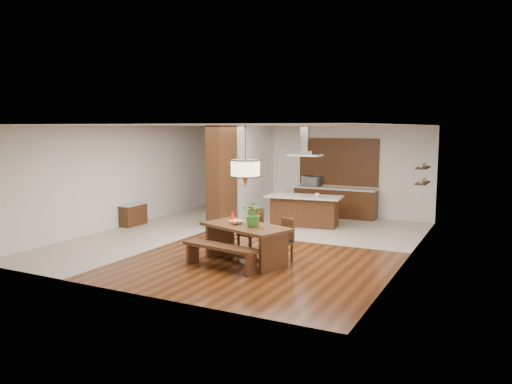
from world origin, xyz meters
The scene contains 25 objects.
room_shell centered at (0.00, 0.00, 2.06)m, with size 9.00×9.04×2.92m.
tile_hallway centered at (-2.75, 0.00, 0.01)m, with size 2.50×9.00×0.01m, color beige.
tile_kitchen centered at (1.25, 2.50, 0.01)m, with size 5.50×4.00×0.01m, color beige.
soffit_band centered at (0.00, 0.00, 2.88)m, with size 8.00×9.00×0.02m, color #3E210F.
partition_pier centered at (-1.40, 1.20, 1.45)m, with size 0.45×1.00×2.90m, color black.
partition_stub centered at (-1.40, 3.30, 1.45)m, with size 0.18×2.40×2.90m, color silver.
hallway_console centered at (-3.81, 0.20, 0.32)m, with size 0.37×0.88×0.63m, color black.
hallway_doorway centered at (-2.70, 4.40, 1.05)m, with size 1.10×0.20×2.10m, color black.
rear_counter centered at (1.00, 4.20, 0.48)m, with size 2.60×0.62×0.95m.
kitchen_window centered at (1.00, 4.46, 1.75)m, with size 2.60×0.08×1.50m, color #97632D.
shelf_lower centered at (3.87, 2.60, 1.40)m, with size 0.26×0.90×0.04m, color black.
shelf_upper centered at (3.87, 2.60, 1.80)m, with size 0.26×0.90×0.04m, color black.
dining_table centered at (0.99, -1.84, 0.59)m, with size 2.13×1.54×0.80m.
dining_bench centered at (0.76, -2.50, 0.24)m, with size 1.73×0.38×0.49m, color black, non-canonical shape.
dining_chair_left centered at (0.73, -1.13, 0.52)m, with size 0.46×0.46×1.03m, color black, non-canonical shape.
dining_chair_right centered at (1.63, -1.45, 0.46)m, with size 0.41×0.41×0.92m, color black, non-canonical shape.
pendant_lantern centered at (0.99, -1.84, 2.25)m, with size 0.64×0.64×1.31m, color beige, non-canonical shape.
foliage_plant centered at (1.20, -1.87, 1.06)m, with size 0.48×0.41×0.53m, color #357B29.
fruit_bowl centered at (0.74, -1.78, 0.83)m, with size 0.28×0.28×0.07m, color beige.
napkin_cone centered at (0.52, -1.58, 0.92)m, with size 0.16×0.16×0.24m, color red.
gold_ornament centered at (1.51, -2.09, 0.85)m, with size 0.07×0.07×0.10m, color gold.
kitchen_island centered at (0.66, 2.38, 0.46)m, with size 2.25×1.18×0.89m.
range_hood centered at (0.66, 2.39, 2.46)m, with size 0.90×0.55×0.87m, color silver, non-canonical shape.
island_cup centered at (1.09, 2.26, 0.95)m, with size 0.14×0.14×0.11m, color silver.
microwave centered at (0.19, 4.21, 1.11)m, with size 0.58×0.39×0.32m, color silver.
Camera 1 is at (5.84, -10.94, 2.85)m, focal length 35.00 mm.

